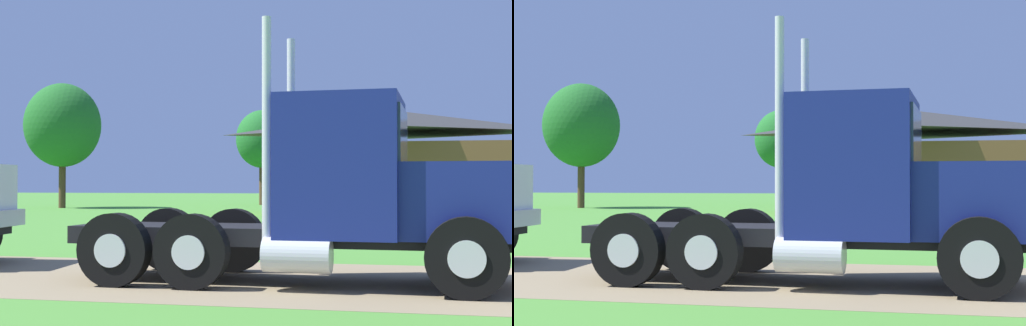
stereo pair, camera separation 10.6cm
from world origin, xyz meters
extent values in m
cube|color=black|center=(-5.20, -0.20, 0.76)|extent=(7.39, 1.76, 0.28)
cube|color=navy|center=(-2.56, -0.28, 1.33)|extent=(2.13, 2.07, 1.14)
cube|color=navy|center=(-4.50, -0.22, 1.84)|extent=(1.88, 2.35, 2.17)
cube|color=#2D3D4C|center=(-3.57, -0.25, 2.27)|extent=(0.10, 1.92, 0.95)
cylinder|color=silver|center=(-5.50, 0.72, 2.42)|extent=(0.14, 0.14, 3.33)
cylinder|color=silver|center=(-5.55, -1.10, 2.42)|extent=(0.14, 0.14, 3.33)
cylinder|color=silver|center=(-5.07, -1.21, 0.54)|extent=(1.02, 0.55, 0.52)
cylinder|color=black|center=(-2.63, 0.87, 0.57)|extent=(1.14, 0.34, 1.13)
cylinder|color=silver|center=(-2.62, 1.03, 0.57)|extent=(0.51, 0.06, 0.51)
cylinder|color=black|center=(-2.70, -1.42, 0.57)|extent=(1.14, 0.34, 1.13)
cylinder|color=silver|center=(-2.71, -1.58, 0.57)|extent=(0.51, 0.06, 0.51)
cylinder|color=black|center=(-7.83, 1.03, 0.57)|extent=(1.14, 0.34, 1.13)
cylinder|color=silver|center=(-7.83, 1.19, 0.57)|extent=(0.51, 0.06, 0.51)
cylinder|color=black|center=(-7.90, -1.26, 0.57)|extent=(1.14, 0.34, 1.13)
cylinder|color=silver|center=(-7.91, -1.42, 0.57)|extent=(0.51, 0.06, 0.51)
cylinder|color=black|center=(-6.58, 0.99, 0.57)|extent=(1.14, 0.34, 1.13)
cylinder|color=silver|center=(-6.58, 1.15, 0.57)|extent=(0.51, 0.06, 0.51)
cylinder|color=black|center=(-6.66, -1.30, 0.57)|extent=(1.14, 0.34, 1.13)
cylinder|color=silver|center=(-6.66, -1.46, 0.57)|extent=(0.51, 0.06, 0.51)
cube|color=brown|center=(-4.88, 27.45, 1.77)|extent=(12.30, 7.94, 3.54)
pyramid|color=#333333|center=(-4.88, 27.45, 4.75)|extent=(12.91, 8.33, 1.21)
cube|color=black|center=(-6.57, 23.59, 1.10)|extent=(1.80, 0.12, 2.20)
cylinder|color=#513823|center=(-25.67, 32.10, 1.67)|extent=(0.44, 0.44, 3.33)
ellipsoid|color=#216625|center=(-25.67, 32.10, 5.27)|extent=(4.85, 4.85, 5.33)
cylinder|color=#513823|center=(-14.63, 41.33, 1.62)|extent=(0.44, 0.44, 3.25)
ellipsoid|color=#216B28|center=(-14.63, 41.33, 4.77)|extent=(3.81, 3.81, 4.19)
camera|label=1|loc=(-3.28, -12.13, 1.59)|focal=53.05mm
camera|label=2|loc=(-3.18, -12.10, 1.59)|focal=53.05mm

